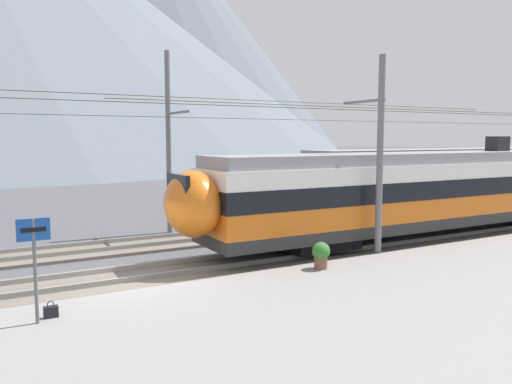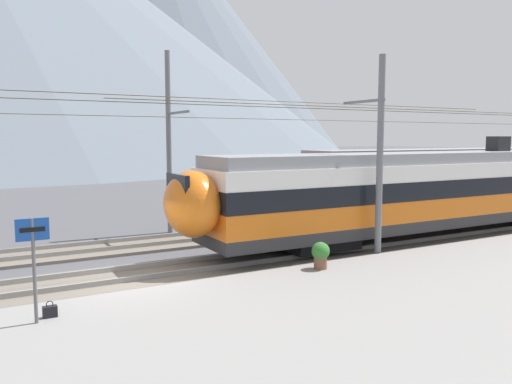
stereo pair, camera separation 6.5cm
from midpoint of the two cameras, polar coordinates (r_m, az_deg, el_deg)
ground_plane at (r=15.86m, az=-13.52°, el=-10.45°), size 400.00×400.00×0.00m
platform_slab at (r=10.82m, az=-5.19°, el=-17.44°), size 120.00×8.95×0.31m
track_near at (r=16.79m, az=-14.46°, el=-9.31°), size 120.00×3.00×0.28m
track_far at (r=21.24m, az=-17.66°, el=-6.17°), size 120.00×3.00×0.28m
train_near_platform at (r=23.94m, az=19.72°, el=0.34°), size 24.80×2.98×4.27m
train_far_track at (r=35.92m, az=26.32°, el=1.88°), size 32.41×3.03×4.27m
catenary_mast_mid at (r=18.92m, az=13.53°, el=4.22°), size 48.01×2.22×7.41m
catenary_mast_far_side at (r=23.97m, az=-9.55°, el=5.73°), size 48.01×2.69×8.47m
platform_sign at (r=12.35m, az=-23.62°, el=-5.67°), size 0.70×0.08×2.39m
handbag_near_sign at (r=13.03m, az=-22.00°, el=-12.33°), size 0.32×0.18×0.39m
potted_plant_platform_edge at (r=16.41m, az=7.38°, el=-6.85°), size 0.58×0.58×0.86m
mountain_right_ridge at (r=180.05m, az=-12.86°, el=18.24°), size 132.10×132.10×85.72m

